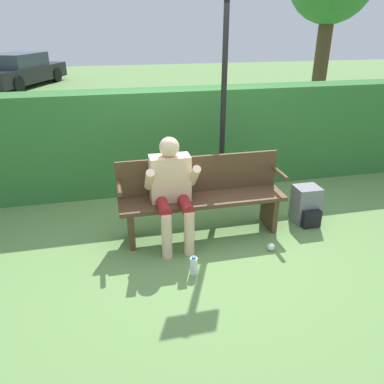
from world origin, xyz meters
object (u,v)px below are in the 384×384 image
Objects in this scene: person_seated at (172,186)px; water_bottle at (194,266)px; parked_car at (19,71)px; backpack at (306,206)px; signpost at (225,78)px; park_bench at (201,195)px.

person_seated is 0.90m from water_bottle.
person_seated is at bearing -140.48° from parked_car.
backpack is 0.16× the size of signpost.
signpost is at bearing 58.25° from park_bench.
backpack is 2.28× the size of water_bottle.
backpack is at bearing -44.24° from signpost.
water_bottle is 0.07× the size of signpost.
parked_car is (-4.64, 11.80, -1.08)m from signpost.
water_bottle is at bearing -109.19° from park_bench.
person_seated reaches higher than water_bottle.
parked_car is at bearing 106.65° from person_seated.
person_seated reaches higher than park_bench.
person_seated is at bearing -177.93° from backpack.
backpack is 13.78m from parked_car.
signpost reaches higher than park_bench.
park_bench is 13.25m from parked_car.
signpost is (-0.85, 0.83, 1.45)m from backpack.
backpack is 1.78m from water_bottle.
signpost is at bearing -135.67° from parked_car.
park_bench is 0.66× the size of signpost.
backpack is at bearing 2.07° from person_seated.
signpost is (0.48, 0.77, 1.19)m from park_bench.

